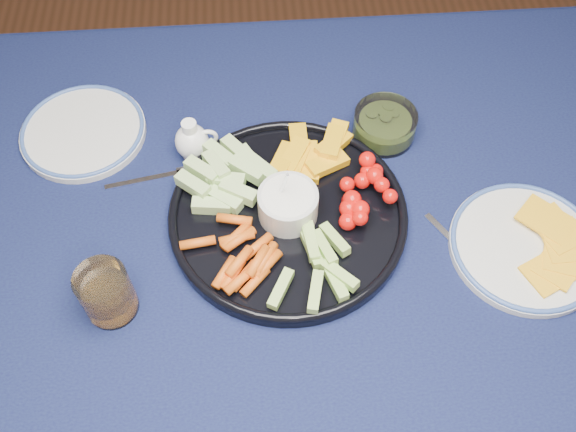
{
  "coord_description": "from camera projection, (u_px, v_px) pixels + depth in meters",
  "views": [
    {
      "loc": [
        -0.05,
        -0.56,
        1.65
      ],
      "look_at": [
        -0.01,
        0.03,
        0.76
      ],
      "focal_mm": 40.0,
      "sensor_mm": 36.0,
      "label": 1
    }
  ],
  "objects": [
    {
      "name": "fork_right",
      "position": [
        471.0,
        259.0,
        1.04
      ],
      "size": [
        0.11,
        0.16,
        0.0
      ],
      "color": "silver",
      "rests_on": "dining_table"
    },
    {
      "name": "creamer_pitcher",
      "position": [
        193.0,
        141.0,
        1.13
      ],
      "size": [
        0.08,
        0.06,
        0.08
      ],
      "color": "white",
      "rests_on": "dining_table"
    },
    {
      "name": "side_plate_extra",
      "position": [
        83.0,
        131.0,
        1.18
      ],
      "size": [
        0.23,
        0.23,
        0.02
      ],
      "color": "silver",
      "rests_on": "dining_table"
    },
    {
      "name": "dining_table",
      "position": [
        292.0,
        259.0,
        1.14
      ],
      "size": [
        1.67,
        1.07,
        0.75
      ],
      "color": "#522F1B",
      "rests_on": "ground"
    },
    {
      "name": "pickle_bowl",
      "position": [
        384.0,
        126.0,
        1.17
      ],
      "size": [
        0.11,
        0.11,
        0.05
      ],
      "color": "silver",
      "rests_on": "dining_table"
    },
    {
      "name": "fork_left",
      "position": [
        159.0,
        177.0,
        1.13
      ],
      "size": [
        0.16,
        0.04,
        0.0
      ],
      "color": "silver",
      "rests_on": "dining_table"
    },
    {
      "name": "crudite_platter",
      "position": [
        286.0,
        211.0,
        1.07
      ],
      "size": [
        0.4,
        0.4,
        0.13
      ],
      "color": "black",
      "rests_on": "dining_table"
    },
    {
      "name": "juice_tumbler",
      "position": [
        107.0,
        295.0,
        0.96
      ],
      "size": [
        0.08,
        0.08,
        0.09
      ],
      "color": "silver",
      "rests_on": "dining_table"
    },
    {
      "name": "cheese_plate",
      "position": [
        527.0,
        245.0,
        1.04
      ],
      "size": [
        0.25,
        0.25,
        0.03
      ],
      "color": "silver",
      "rests_on": "dining_table"
    }
  ]
}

